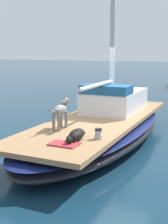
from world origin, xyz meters
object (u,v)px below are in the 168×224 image
at_px(deck_winch, 98,134).
at_px(deck_towel, 64,144).
at_px(sailboat_main, 99,130).
at_px(dog_grey, 61,110).
at_px(dog_black, 76,135).

relative_size(deck_winch, deck_towel, 0.38).
height_order(sailboat_main, deck_winch, deck_winch).
height_order(dog_grey, deck_winch, dog_grey).
distance_m(dog_black, deck_towel, 0.38).
distance_m(sailboat_main, dog_black, 2.19).
xyz_separation_m(dog_black, dog_grey, (-0.73, 0.74, 0.32)).
height_order(sailboat_main, deck_towel, deck_towel).
bearing_deg(deck_winch, sailboat_main, 110.55).
bearing_deg(sailboat_main, deck_winch, -69.45).
xyz_separation_m(dog_black, deck_winch, (0.36, 0.29, -0.01)).
relative_size(sailboat_main, dog_grey, 7.77).
relative_size(sailboat_main, dog_black, 7.63).
bearing_deg(deck_winch, deck_towel, -123.87).
bearing_deg(deck_towel, sailboat_main, 95.68).
xyz_separation_m(dog_grey, deck_winch, (1.09, -0.45, -0.32)).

